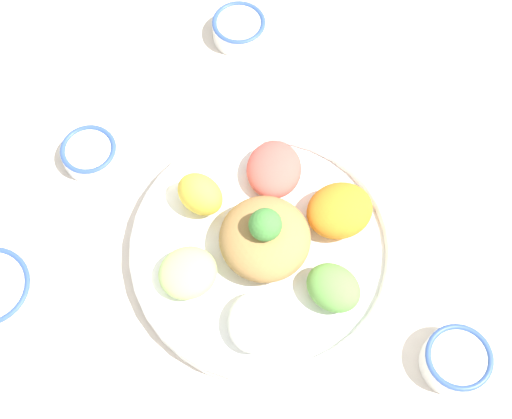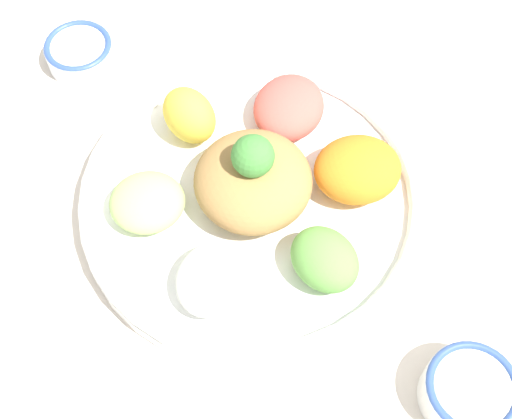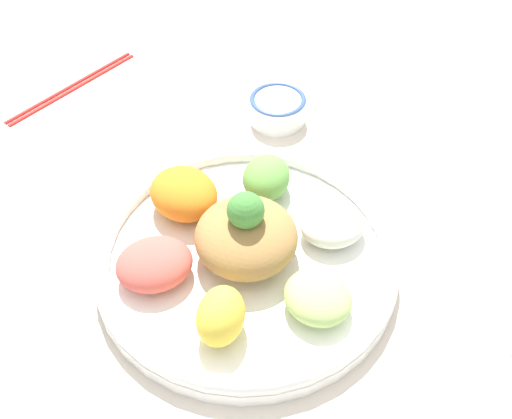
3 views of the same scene
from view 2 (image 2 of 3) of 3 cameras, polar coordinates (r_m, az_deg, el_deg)
name	(u,v)px [view 2 (image 2 of 3)]	position (r m, az deg, el deg)	size (l,w,h in m)	color
ground_plane	(245,225)	(0.75, -0.85, -1.23)	(2.40, 2.40, 0.00)	silver
salad_platter	(256,193)	(0.74, -0.01, 1.35)	(0.36, 0.36, 0.12)	white
sauce_bowl_dark	(80,52)	(0.89, -13.94, 12.15)	(0.08, 0.08, 0.03)	white
sauce_bowl_far	(469,392)	(0.69, 16.68, -13.78)	(0.09, 0.09, 0.04)	white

